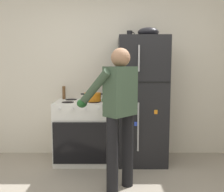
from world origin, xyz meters
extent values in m
cube|color=silver|center=(0.00, 1.95, 1.35)|extent=(6.00, 0.10, 2.70)
cube|color=black|center=(0.41, 1.57, 0.91)|extent=(0.68, 0.68, 1.81)
cube|color=black|center=(0.41, 1.23, 1.20)|extent=(0.67, 0.01, 0.01)
cylinder|color=#B7B7BC|center=(0.33, 1.20, 0.60)|extent=(0.02, 0.02, 0.66)
cylinder|color=#B7B7BC|center=(0.33, 1.20, 1.50)|extent=(0.02, 0.02, 0.34)
cube|color=orange|center=(0.56, 1.22, 0.80)|extent=(0.04, 0.01, 0.06)
cube|color=blue|center=(0.30, 1.22, 0.64)|extent=(0.04, 0.01, 0.06)
cube|color=white|center=(-0.46, 1.57, 0.45)|extent=(0.76, 0.64, 0.90)
cube|color=black|center=(-0.46, 1.25, 0.38)|extent=(0.53, 0.01, 0.32)
cylinder|color=black|center=(-0.64, 1.43, 0.90)|extent=(0.17, 0.17, 0.01)
cylinder|color=black|center=(-0.27, 1.43, 0.90)|extent=(0.17, 0.17, 0.01)
cylinder|color=black|center=(-0.64, 1.71, 0.90)|extent=(0.17, 0.17, 0.01)
cylinder|color=black|center=(-0.27, 1.71, 0.90)|extent=(0.17, 0.17, 0.01)
cylinder|color=silver|center=(-0.72, 1.23, 0.84)|extent=(0.04, 0.03, 0.04)
cylinder|color=silver|center=(-0.55, 1.23, 0.84)|extent=(0.04, 0.03, 0.04)
cylinder|color=silver|center=(-0.37, 1.23, 0.84)|extent=(0.04, 0.03, 0.04)
cylinder|color=silver|center=(-0.20, 1.23, 0.84)|extent=(0.04, 0.03, 0.04)
cube|color=black|center=(-0.46, 1.23, 0.37)|extent=(0.72, 0.03, 0.57)
cylinder|color=black|center=(-0.01, 0.58, 0.43)|extent=(0.13, 0.13, 0.86)
cylinder|color=black|center=(0.16, 0.76, 0.43)|extent=(0.13, 0.13, 0.86)
cube|color=#384C38|center=(0.07, 0.67, 1.13)|extent=(0.39, 0.40, 0.54)
sphere|color=#A37556|center=(0.07, 0.67, 1.49)|extent=(0.21, 0.21, 0.21)
sphere|color=#474747|center=(0.07, 0.67, 1.46)|extent=(0.15, 0.15, 0.15)
cylinder|color=#384C38|center=(-0.21, 0.67, 1.16)|extent=(0.41, 0.39, 0.44)
cylinder|color=#384C38|center=(0.06, 0.96, 1.16)|extent=(0.41, 0.39, 0.44)
ellipsoid|color=#1E5123|center=(-0.37, 0.81, 0.98)|extent=(0.12, 0.18, 0.10)
ellipsoid|color=#1E5123|center=(-0.09, 1.10, 0.98)|extent=(0.12, 0.18, 0.10)
cylinder|color=orange|center=(-0.30, 1.52, 0.96)|extent=(0.24, 0.24, 0.12)
cube|color=black|center=(-0.44, 1.52, 1.01)|extent=(0.05, 0.03, 0.02)
cube|color=black|center=(-0.15, 1.52, 1.01)|extent=(0.05, 0.03, 0.02)
cylinder|color=black|center=(0.23, 1.62, 1.86)|extent=(0.08, 0.08, 0.10)
torus|color=black|center=(0.28, 1.62, 1.86)|extent=(0.06, 0.01, 0.06)
cylinder|color=brown|center=(-0.76, 1.77, 1.00)|extent=(0.05, 0.05, 0.20)
ellipsoid|color=black|center=(0.49, 1.57, 1.88)|extent=(0.30, 0.30, 0.13)
camera|label=1|loc=(-0.02, -2.11, 1.41)|focal=40.88mm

